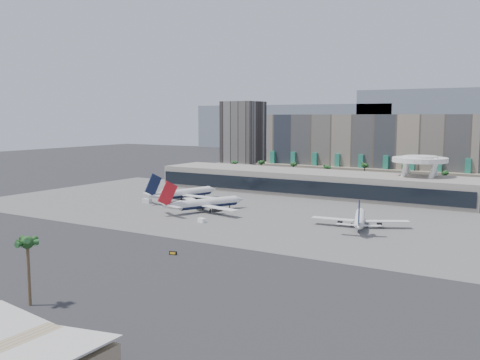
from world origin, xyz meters
The scene contains 15 objects.
ground centered at (0.00, 0.00, 0.00)m, with size 900.00×900.00×0.00m, color #232326.
apron_pad centered at (0.00, 55.00, 0.03)m, with size 260.00×130.00×0.06m, color #5B5B59.
mountain_ridge centered at (27.88, 470.00, 29.89)m, with size 680.00×60.00×70.00m.
hotel centered at (10.00, 174.41, 16.81)m, with size 140.00×30.00×42.00m.
office_tower centered at (-95.00, 200.00, 22.94)m, with size 30.00×30.00×52.00m.
terminal centered at (0.00, 109.84, 6.52)m, with size 170.00×32.50×14.50m.
saucer_structure centered at (55.00, 116.00, 18.45)m, with size 26.00×26.00×21.89m.
palm_row centered at (7.00, 145.00, 10.50)m, with size 157.80×2.80×13.10m.
airliner_left centered at (-42.69, 57.15, 3.71)m, with size 40.12×41.60×14.70m.
airliner_centre centered at (-16.48, 37.41, 3.67)m, with size 38.10×39.20×14.57m.
airliner_right centered at (51.32, 40.03, 3.22)m, with size 34.60×35.82×12.76m.
service_vehicle_a centered at (-52.94, 41.68, 1.07)m, with size 4.38×2.14×2.14m, color silver.
service_vehicle_b centered at (-3.84, 17.40, 0.84)m, with size 3.28×1.87×1.68m, color white.
taxiway_sign centered at (17.11, -26.81, 0.54)m, with size 2.38×1.05×1.09m.
near_palm_b centered at (17.31, -76.59, 12.45)m, with size 6.00×6.00×15.37m.
Camera 1 is at (114.43, -148.38, 40.77)m, focal length 40.00 mm.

